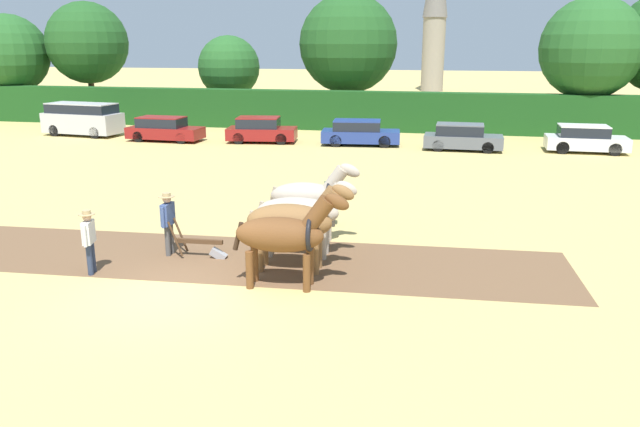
# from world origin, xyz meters

# --- Properties ---
(ground_plane) EXTENTS (240.00, 240.00, 0.00)m
(ground_plane) POSITION_xyz_m (0.00, 0.00, 0.00)
(ground_plane) COLOR tan
(plowed_furrow_strip) EXTENTS (20.88, 4.85, 0.01)m
(plowed_furrow_strip) POSITION_xyz_m (-0.88, 2.58, 0.00)
(plowed_furrow_strip) COLOR brown
(plowed_furrow_strip) RESTS_ON ground
(hedgerow) EXTENTS (68.63, 1.28, 2.56)m
(hedgerow) POSITION_xyz_m (0.00, 28.47, 1.28)
(hedgerow) COLOR #194719
(hedgerow) RESTS_ON ground
(tree_far_left) EXTENTS (5.88, 5.88, 7.72)m
(tree_far_left) POSITION_xyz_m (-26.68, 30.01, 4.77)
(tree_far_left) COLOR #4C3823
(tree_far_left) RESTS_ON ground
(tree_left) EXTENTS (6.02, 6.02, 8.60)m
(tree_left) POSITION_xyz_m (-20.97, 31.49, 5.58)
(tree_left) COLOR #423323
(tree_left) RESTS_ON ground
(tree_center_left) EXTENTS (4.53, 4.53, 6.15)m
(tree_center_left) POSITION_xyz_m (-10.11, 32.30, 3.86)
(tree_center_left) COLOR #4C3823
(tree_center_left) RESTS_ON ground
(tree_center) EXTENTS (6.80, 6.80, 8.92)m
(tree_center) POSITION_xyz_m (-1.12, 31.75, 5.52)
(tree_center) COLOR brown
(tree_center) RESTS_ON ground
(tree_center_right) EXTENTS (6.22, 6.22, 8.39)m
(tree_center_right) POSITION_xyz_m (14.35, 29.85, 5.27)
(tree_center_right) COLOR brown
(tree_center_right) RESTS_ON ground
(church_spire) EXTENTS (2.87, 2.87, 18.61)m
(church_spire) POSITION_xyz_m (3.70, 64.08, 9.74)
(church_spire) COLOR gray
(church_spire) RESTS_ON ground
(draft_horse_lead_left) EXTENTS (2.86, 1.00, 2.42)m
(draft_horse_lead_left) POSITION_xyz_m (2.44, 1.04, 1.31)
(draft_horse_lead_left) COLOR brown
(draft_horse_lead_left) RESTS_ON ground
(draft_horse_lead_right) EXTENTS (2.90, 1.08, 2.37)m
(draft_horse_lead_right) POSITION_xyz_m (2.37, 2.18, 1.30)
(draft_horse_lead_right) COLOR brown
(draft_horse_lead_right) RESTS_ON ground
(draft_horse_trail_left) EXTENTS (2.89, 0.97, 2.21)m
(draft_horse_trail_left) POSITION_xyz_m (2.31, 3.32, 1.23)
(draft_horse_trail_left) COLOR #B2A38E
(draft_horse_trail_left) RESTS_ON ground
(draft_horse_trail_right) EXTENTS (2.74, 0.97, 2.46)m
(draft_horse_trail_right) POSITION_xyz_m (2.25, 4.46, 1.38)
(draft_horse_trail_right) COLOR #B2A38E
(draft_horse_trail_right) RESTS_ON ground
(plow) EXTENTS (1.58, 0.48, 1.13)m
(plow) POSITION_xyz_m (-0.27, 2.61, 0.32)
(plow) COLOR #4C331E
(plow) RESTS_ON ground
(farmer_at_plow) EXTENTS (0.44, 0.68, 1.75)m
(farmer_at_plow) POSITION_xyz_m (-1.28, 2.64, 1.03)
(farmer_at_plow) COLOR #4C4C4C
(farmer_at_plow) RESTS_ON ground
(farmer_beside_team) EXTENTS (0.49, 0.50, 1.65)m
(farmer_beside_team) POSITION_xyz_m (2.55, 6.29, 0.95)
(farmer_beside_team) COLOR #38332D
(farmer_beside_team) RESTS_ON ground
(farmer_onlooker_left) EXTENTS (0.42, 0.64, 1.66)m
(farmer_onlooker_left) POSITION_xyz_m (-2.58, 0.88, 0.96)
(farmer_onlooker_left) COLOR #28334C
(farmer_onlooker_left) RESTS_ON ground
(parked_van) EXTENTS (5.05, 2.50, 2.01)m
(parked_van) POSITION_xyz_m (-16.32, 22.61, 1.04)
(parked_van) COLOR #BCBCC1
(parked_van) RESTS_ON ground
(parked_car_left) EXTENTS (4.45, 1.87, 1.42)m
(parked_car_left) POSITION_xyz_m (-10.39, 21.57, 0.69)
(parked_car_left) COLOR maroon
(parked_car_left) RESTS_ON ground
(parked_car_center_left) EXTENTS (4.17, 2.33, 1.46)m
(parked_car_center_left) POSITION_xyz_m (-4.67, 22.28, 0.71)
(parked_car_center_left) COLOR maroon
(parked_car_center_left) RESTS_ON ground
(parked_car_center) EXTENTS (4.53, 2.24, 1.41)m
(parked_car_center) POSITION_xyz_m (1.11, 22.44, 0.69)
(parked_car_center) COLOR navy
(parked_car_center) RESTS_ON ground
(parked_car_center_right) EXTENTS (4.18, 1.82, 1.42)m
(parked_car_center_right) POSITION_xyz_m (6.77, 21.86, 0.68)
(parked_car_center_right) COLOR #565B66
(parked_car_center_right) RESTS_ON ground
(parked_car_right) EXTENTS (4.14, 1.92, 1.43)m
(parked_car_right) POSITION_xyz_m (13.15, 22.51, 0.69)
(parked_car_right) COLOR silver
(parked_car_right) RESTS_ON ground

